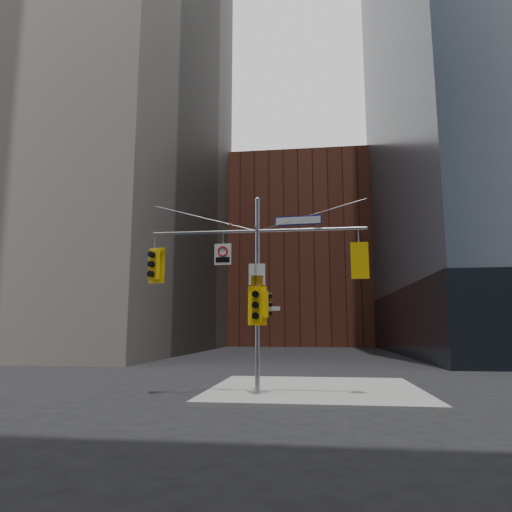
% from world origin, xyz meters
% --- Properties ---
extents(ground, '(160.00, 160.00, 0.00)m').
position_xyz_m(ground, '(0.00, 0.00, 0.00)').
color(ground, black).
rests_on(ground, ground).
extents(sidewalk_corner, '(8.00, 8.00, 0.15)m').
position_xyz_m(sidewalk_corner, '(2.00, 4.00, 0.07)').
color(sidewalk_corner, gray).
rests_on(sidewalk_corner, ground).
extents(tower_nw, '(36.00, 36.00, 80.00)m').
position_xyz_m(tower_nw, '(-28.00, 32.00, 40.00)').
color(tower_nw, gray).
rests_on(tower_nw, ground).
extents(brick_midrise, '(26.00, 20.00, 28.00)m').
position_xyz_m(brick_midrise, '(0.00, 58.00, 14.00)').
color(brick_midrise, brown).
rests_on(brick_midrise, ground).
extents(signal_assembly, '(8.00, 0.80, 7.30)m').
position_xyz_m(signal_assembly, '(0.00, 1.99, 4.42)').
color(signal_assembly, gray).
rests_on(signal_assembly, ground).
extents(traffic_light_west_arm, '(0.65, 0.58, 1.37)m').
position_xyz_m(traffic_light_west_arm, '(-3.94, 2.01, 4.80)').
color(traffic_light_west_arm, yellow).
rests_on(traffic_light_west_arm, ground).
extents(traffic_light_east_arm, '(0.62, 0.49, 1.30)m').
position_xyz_m(traffic_light_east_arm, '(3.68, 1.99, 4.80)').
color(traffic_light_east_arm, yellow).
rests_on(traffic_light_east_arm, ground).
extents(traffic_light_pole_side, '(0.40, 0.34, 0.95)m').
position_xyz_m(traffic_light_pole_side, '(0.32, 2.01, 3.29)').
color(traffic_light_pole_side, yellow).
rests_on(traffic_light_pole_side, ground).
extents(traffic_light_pole_front, '(0.67, 0.53, 1.41)m').
position_xyz_m(traffic_light_pole_front, '(0.00, 1.73, 3.24)').
color(traffic_light_pole_front, yellow).
rests_on(traffic_light_pole_front, ground).
extents(street_sign_blade, '(1.75, 0.20, 0.34)m').
position_xyz_m(street_sign_blade, '(1.51, 2.00, 6.35)').
color(street_sign_blade, navy).
rests_on(street_sign_blade, ground).
extents(regulatory_sign_arm, '(0.64, 0.09, 0.80)m').
position_xyz_m(regulatory_sign_arm, '(-1.29, 1.97, 5.18)').
color(regulatory_sign_arm, silver).
rests_on(regulatory_sign_arm, ground).
extents(regulatory_sign_pole, '(0.60, 0.06, 0.79)m').
position_xyz_m(regulatory_sign_pole, '(0.00, 1.88, 4.34)').
color(regulatory_sign_pole, silver).
rests_on(regulatory_sign_pole, ground).
extents(street_blade_ew, '(0.75, 0.08, 0.15)m').
position_xyz_m(street_blade_ew, '(0.45, 2.00, 3.13)').
color(street_blade_ew, silver).
rests_on(street_blade_ew, ground).
extents(street_blade_ns, '(0.06, 0.80, 0.16)m').
position_xyz_m(street_blade_ns, '(0.00, 2.45, 2.81)').
color(street_blade_ns, '#145926').
rests_on(street_blade_ns, ground).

